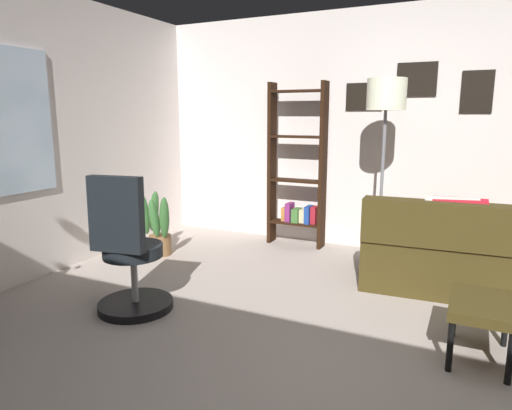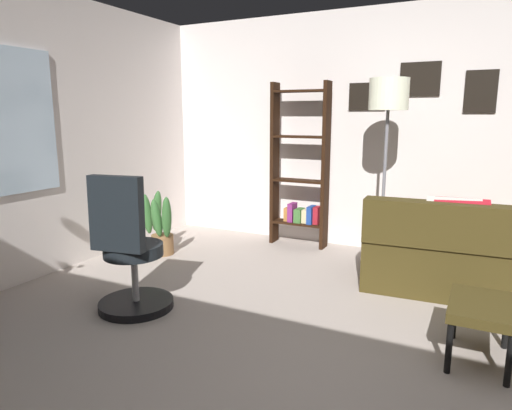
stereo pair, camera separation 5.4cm
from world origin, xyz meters
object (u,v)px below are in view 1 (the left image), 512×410
at_px(couch, 504,254).
at_px(office_chair, 129,260).
at_px(footstool, 482,309).
at_px(floor_lamp, 386,109).
at_px(bookshelf, 297,174).
at_px(potted_plant, 157,227).

relative_size(couch, office_chair, 1.99).
relative_size(couch, footstool, 3.94).
height_order(office_chair, floor_lamp, floor_lamp).
xyz_separation_m(footstool, office_chair, (-0.40, 2.33, 0.09)).
height_order(footstool, office_chair, office_chair).
bearing_deg(footstool, couch, -7.05).
distance_m(footstool, bookshelf, 2.67).
bearing_deg(couch, potted_plant, 99.88).
bearing_deg(bookshelf, couch, -101.83).
height_order(footstool, bookshelf, bookshelf).
relative_size(office_chair, floor_lamp, 0.59).
bearing_deg(potted_plant, bookshelf, -50.16).
distance_m(couch, bookshelf, 2.15).
height_order(couch, bookshelf, bookshelf).
xyz_separation_m(couch, footstool, (-1.41, 0.17, 0.03)).
bearing_deg(couch, floor_lamp, 89.13).
bearing_deg(potted_plant, floor_lamp, -75.13).
xyz_separation_m(footstool, potted_plant, (0.85, 3.06, -0.02)).
bearing_deg(footstool, office_chair, 99.75).
height_order(office_chair, potted_plant, office_chair).
bearing_deg(floor_lamp, couch, -90.87).
bearing_deg(bookshelf, footstool, -134.47).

